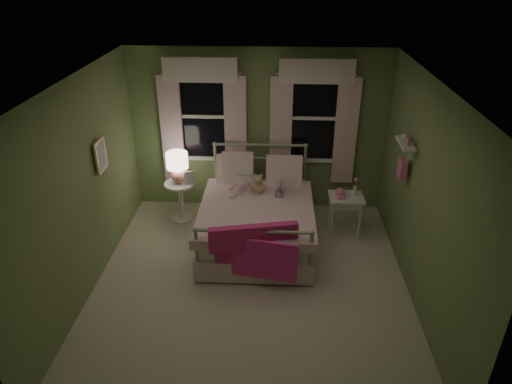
# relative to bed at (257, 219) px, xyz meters

# --- Properties ---
(room_shell) EXTENTS (4.20, 4.20, 4.20)m
(room_shell) POSITION_rel_bed_xyz_m (-0.03, -0.98, 0.92)
(room_shell) COLOR #EEE6CD
(room_shell) RESTS_ON ground
(bed) EXTENTS (1.58, 2.04, 1.18)m
(bed) POSITION_rel_bed_xyz_m (0.00, 0.00, 0.00)
(bed) COLOR white
(bed) RESTS_ON ground
(pink_throw) EXTENTS (1.10, 0.35, 0.71)m
(pink_throw) POSITION_rel_bed_xyz_m (0.01, -1.02, 0.23)
(pink_throw) COLOR #D02873
(pink_throw) RESTS_ON bed
(child_left) EXTENTS (0.33, 0.26, 0.81)m
(child_left) POSITION_rel_bed_xyz_m (-0.27, 0.43, 0.60)
(child_left) COLOR #F7D1DD
(child_left) RESTS_ON bed
(child_right) EXTENTS (0.32, 0.26, 0.64)m
(child_right) POSITION_rel_bed_xyz_m (0.29, 0.43, 0.51)
(child_right) COLOR #F7D1DD
(child_right) RESTS_ON bed
(book_left) EXTENTS (0.22, 0.15, 0.26)m
(book_left) POSITION_rel_bed_xyz_m (-0.27, 0.18, 0.59)
(book_left) COLOR beige
(book_left) RESTS_ON child_left
(book_right) EXTENTS (0.23, 0.19, 0.26)m
(book_right) POSITION_rel_bed_xyz_m (0.29, 0.18, 0.54)
(book_right) COLOR beige
(book_right) RESTS_ON child_right
(teddy_bear) EXTENTS (0.23, 0.19, 0.32)m
(teddy_bear) POSITION_rel_bed_xyz_m (0.01, 0.27, 0.42)
(teddy_bear) COLOR tan
(teddy_bear) RESTS_ON bed
(nightstand_left) EXTENTS (0.46, 0.46, 0.65)m
(nightstand_left) POSITION_rel_bed_xyz_m (-1.23, 0.57, 0.04)
(nightstand_left) COLOR white
(nightstand_left) RESTS_ON ground
(table_lamp) EXTENTS (0.33, 0.33, 0.49)m
(table_lamp) POSITION_rel_bed_xyz_m (-1.23, 0.57, 0.58)
(table_lamp) COLOR #DE8883
(table_lamp) RESTS_ON nightstand_left
(book_nightstand) EXTENTS (0.23, 0.27, 0.02)m
(book_nightstand) POSITION_rel_bed_xyz_m (-1.13, 0.49, 0.28)
(book_nightstand) COLOR beige
(book_nightstand) RESTS_ON nightstand_left
(nightstand_right) EXTENTS (0.50, 0.40, 0.64)m
(nightstand_right) POSITION_rel_bed_xyz_m (1.30, 0.25, 0.17)
(nightstand_right) COLOR white
(nightstand_right) RESTS_ON ground
(pink_toy) EXTENTS (0.14, 0.19, 0.14)m
(pink_toy) POSITION_rel_bed_xyz_m (1.20, 0.25, 0.33)
(pink_toy) COLOR pink
(pink_toy) RESTS_ON nightstand_right
(bud_vase) EXTENTS (0.06, 0.06, 0.28)m
(bud_vase) POSITION_rel_bed_xyz_m (1.42, 0.30, 0.41)
(bud_vase) COLOR white
(bud_vase) RESTS_ON nightstand_right
(window_left) EXTENTS (1.34, 0.13, 1.96)m
(window_left) POSITION_rel_bed_xyz_m (-0.88, 1.05, 1.25)
(window_left) COLOR black
(window_left) RESTS_ON room_shell
(window_right) EXTENTS (1.34, 0.13, 1.96)m
(window_right) POSITION_rel_bed_xyz_m (0.82, 1.05, 1.25)
(window_right) COLOR black
(window_right) RESTS_ON room_shell
(wall_shelf) EXTENTS (0.15, 0.50, 0.60)m
(wall_shelf) POSITION_rel_bed_xyz_m (1.87, -0.28, 1.15)
(wall_shelf) COLOR white
(wall_shelf) RESTS_ON room_shell
(framed_picture) EXTENTS (0.03, 0.32, 0.42)m
(framed_picture) POSITION_rel_bed_xyz_m (-1.98, -0.38, 1.12)
(framed_picture) COLOR beige
(framed_picture) RESTS_ON room_shell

